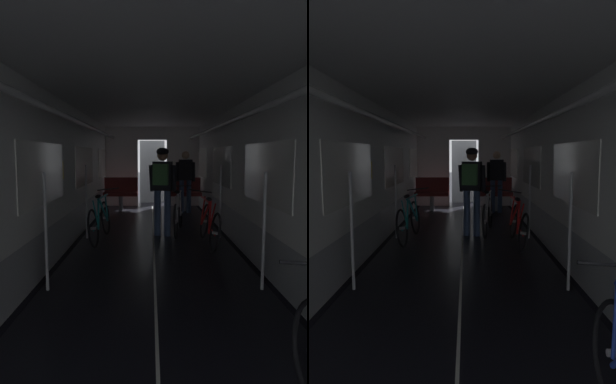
# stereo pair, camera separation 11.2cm
# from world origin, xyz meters

# --- Properties ---
(train_car_shell) EXTENTS (3.14, 12.34, 2.57)m
(train_car_shell) POSITION_xyz_m (-0.00, 3.60, 1.70)
(train_car_shell) COLOR black
(train_car_shell) RESTS_ON ground
(bench_seat_far_left) EXTENTS (0.98, 0.51, 0.95)m
(bench_seat_far_left) POSITION_xyz_m (-0.90, 8.07, 0.57)
(bench_seat_far_left) COLOR gray
(bench_seat_far_left) RESTS_ON ground
(bench_seat_far_right) EXTENTS (0.98, 0.51, 0.95)m
(bench_seat_far_right) POSITION_xyz_m (0.90, 8.07, 0.57)
(bench_seat_far_right) COLOR gray
(bench_seat_far_right) RESTS_ON ground
(bicycle_teal) EXTENTS (0.45, 1.69, 0.95)m
(bicycle_teal) POSITION_xyz_m (-0.99, 4.53, 0.38)
(bicycle_teal) COLOR black
(bicycle_teal) RESTS_ON ground
(bicycle_red) EXTENTS (0.44, 1.69, 0.96)m
(bicycle_red) POSITION_xyz_m (0.98, 4.17, 0.38)
(bicycle_red) COLOR black
(bicycle_red) RESTS_ON ground
(person_cyclist_aisle) EXTENTS (0.56, 0.45, 1.73)m
(person_cyclist_aisle) POSITION_xyz_m (0.17, 4.89, 1.07)
(person_cyclist_aisle) COLOR #384C75
(person_cyclist_aisle) RESTS_ON ground
(bicycle_white_in_aisle) EXTENTS (0.48, 1.68, 0.94)m
(bicycle_white_in_aisle) POSITION_xyz_m (0.51, 5.16, 0.38)
(bicycle_white_in_aisle) COLOR black
(bicycle_white_in_aisle) RESTS_ON ground
(person_standing_near_bench) EXTENTS (0.53, 0.23, 1.69)m
(person_standing_near_bench) POSITION_xyz_m (0.90, 7.70, 0.98)
(person_standing_near_bench) COLOR #384C75
(person_standing_near_bench) RESTS_ON ground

